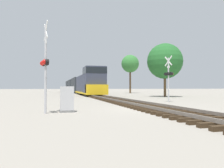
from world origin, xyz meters
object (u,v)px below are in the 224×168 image
object	(u,v)px
freight_train	(77,85)
relay_cabinet	(67,99)
tree_far_right	(165,61)
tree_mid_background	(130,64)
crossing_signal_near	(45,63)
crossing_signal_far	(169,75)

from	to	relation	value
freight_train	relay_cabinet	bearing A→B (deg)	-96.44
tree_far_right	tree_mid_background	xyz separation A→B (m)	(2.06, 20.58, 1.82)
crossing_signal_near	relay_cabinet	size ratio (longest dim) A/B	3.37
crossing_signal_near	tree_far_right	world-z (taller)	tree_far_right
freight_train	relay_cabinet	distance (m)	46.55
crossing_signal_near	tree_far_right	xyz separation A→B (m)	(15.91, 16.77, 2.58)
crossing_signal_near	tree_far_right	distance (m)	23.26
freight_train	tree_far_right	bearing A→B (deg)	-72.28
crossing_signal_near	tree_mid_background	world-z (taller)	tree_mid_background
freight_train	tree_far_right	distance (m)	31.56
relay_cabinet	crossing_signal_near	bearing A→B (deg)	-158.88
relay_cabinet	tree_far_right	world-z (taller)	tree_far_right
crossing_signal_far	tree_far_right	bearing A→B (deg)	-42.36
freight_train	tree_mid_background	distance (m)	15.72
crossing_signal_far	crossing_signal_near	bearing A→B (deg)	105.62
crossing_signal_far	tree_far_right	distance (m)	11.86
crossing_signal_near	tree_mid_background	size ratio (longest dim) A/B	0.52
relay_cabinet	tree_mid_background	bearing A→B (deg)	65.48
tree_far_right	tree_mid_background	bearing A→B (deg)	84.30
freight_train	relay_cabinet	world-z (taller)	freight_train
freight_train	tree_far_right	xyz separation A→B (m)	(9.56, -29.91, 3.20)
tree_mid_background	crossing_signal_far	bearing A→B (deg)	-103.25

